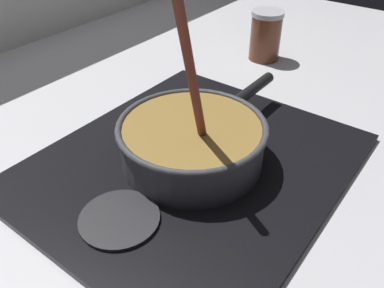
# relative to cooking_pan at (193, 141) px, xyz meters

# --- Properties ---
(ground) EXTENTS (2.40, 1.60, 0.04)m
(ground) POSITION_rel_cooking_pan_xyz_m (-0.09, -0.05, -0.07)
(ground) COLOR #B7B7BC
(hob_plate) EXTENTS (0.56, 0.48, 0.01)m
(hob_plate) POSITION_rel_cooking_pan_xyz_m (-0.00, 0.00, -0.05)
(hob_plate) COLOR black
(hob_plate) RESTS_ON ground
(burner_ring) EXTENTS (0.20, 0.20, 0.01)m
(burner_ring) POSITION_rel_cooking_pan_xyz_m (-0.00, 0.00, -0.04)
(burner_ring) COLOR #592D0C
(burner_ring) RESTS_ON hob_plate
(spare_burner) EXTENTS (0.12, 0.12, 0.01)m
(spare_burner) POSITION_rel_cooking_pan_xyz_m (-0.18, 0.00, -0.04)
(spare_burner) COLOR #262628
(spare_burner) RESTS_ON hob_plate
(cooking_pan) EXTENTS (0.40, 0.26, 0.31)m
(cooking_pan) POSITION_rel_cooking_pan_xyz_m (0.00, 0.00, 0.00)
(cooking_pan) COLOR #38383D
(cooking_pan) RESTS_ON hob_plate
(condiment_jar) EXTENTS (0.08, 0.08, 0.13)m
(condiment_jar) POSITION_rel_cooking_pan_xyz_m (0.49, 0.13, 0.01)
(condiment_jar) COLOR brown
(condiment_jar) RESTS_ON ground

